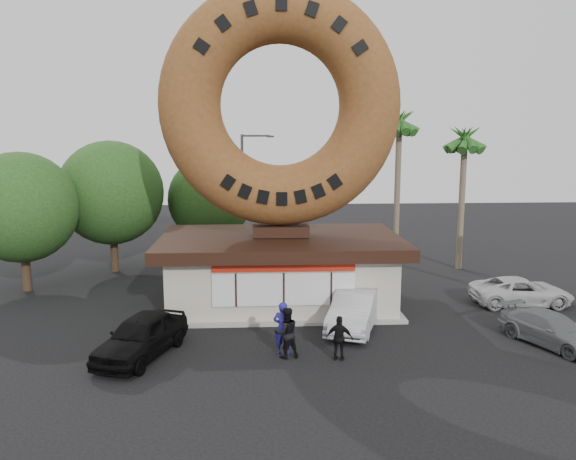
# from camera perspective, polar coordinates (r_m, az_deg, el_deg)

# --- Properties ---
(ground) EXTENTS (90.00, 90.00, 0.00)m
(ground) POSITION_cam_1_polar(r_m,az_deg,el_deg) (21.38, -0.04, -12.19)
(ground) COLOR black
(ground) RESTS_ON ground
(donut_shop) EXTENTS (11.20, 7.20, 3.80)m
(donut_shop) POSITION_cam_1_polar(r_m,az_deg,el_deg) (26.55, -0.75, -3.83)
(donut_shop) COLOR #B9B39E
(donut_shop) RESTS_ON ground
(giant_donut) EXTENTS (10.91, 2.78, 10.91)m
(giant_donut) POSITION_cam_1_polar(r_m,az_deg,el_deg) (25.87, -0.79, 12.53)
(giant_donut) COLOR brown
(giant_donut) RESTS_ON donut_shop
(tree_west) EXTENTS (6.00, 6.00, 7.65)m
(tree_west) POSITION_cam_1_polar(r_m,az_deg,el_deg) (34.04, -17.51, 3.61)
(tree_west) COLOR #473321
(tree_west) RESTS_ON ground
(tree_mid) EXTENTS (5.20, 5.20, 6.63)m
(tree_mid) POSITION_cam_1_polar(r_m,az_deg,el_deg) (35.16, -7.93, 3.13)
(tree_mid) COLOR #473321
(tree_mid) RESTS_ON ground
(tree_far) EXTENTS (5.60, 5.60, 7.14)m
(tree_far) POSITION_cam_1_polar(r_m,az_deg,el_deg) (31.39, -25.48, 2.08)
(tree_far) COLOR #473321
(tree_far) RESTS_ON ground
(palm_near) EXTENTS (2.60, 2.60, 9.75)m
(palm_near) POSITION_cam_1_polar(r_m,az_deg,el_deg) (34.89, 11.24, 10.21)
(palm_near) COLOR #726651
(palm_near) RESTS_ON ground
(palm_far) EXTENTS (2.60, 2.60, 8.75)m
(palm_far) POSITION_cam_1_polar(r_m,az_deg,el_deg) (34.51, 17.51, 8.42)
(palm_far) COLOR #726651
(palm_far) RESTS_ON ground
(street_lamp) EXTENTS (2.11, 0.20, 8.00)m
(street_lamp) POSITION_cam_1_polar(r_m,az_deg,el_deg) (35.99, -4.41, 4.08)
(street_lamp) COLOR #59595E
(street_lamp) RESTS_ON ground
(person_left) EXTENTS (0.82, 0.65, 1.98)m
(person_left) POSITION_cam_1_polar(r_m,az_deg,el_deg) (20.77, -0.52, -9.94)
(person_left) COLOR navy
(person_left) RESTS_ON ground
(person_center) EXTENTS (1.05, 0.90, 1.86)m
(person_center) POSITION_cam_1_polar(r_m,az_deg,el_deg) (20.50, -0.16, -10.38)
(person_center) COLOR black
(person_center) RESTS_ON ground
(person_right) EXTENTS (1.03, 0.64, 1.63)m
(person_right) POSITION_cam_1_polar(r_m,az_deg,el_deg) (20.38, 5.26, -10.90)
(person_right) COLOR black
(person_right) RESTS_ON ground
(car_black) EXTENTS (3.26, 4.90, 1.55)m
(car_black) POSITION_cam_1_polar(r_m,az_deg,el_deg) (21.30, -14.69, -10.38)
(car_black) COLOR black
(car_black) RESTS_ON ground
(car_silver) EXTENTS (3.15, 5.01, 1.56)m
(car_silver) POSITION_cam_1_polar(r_m,az_deg,el_deg) (23.72, 6.79, -8.03)
(car_silver) COLOR #B9BABF
(car_silver) RESTS_ON ground
(car_grey) EXTENTS (3.31, 4.54, 1.22)m
(car_grey) POSITION_cam_1_polar(r_m,az_deg,el_deg) (23.98, 25.22, -9.14)
(car_grey) COLOR slate
(car_grey) RESTS_ON ground
(car_white) EXTENTS (4.72, 2.27, 1.29)m
(car_white) POSITION_cam_1_polar(r_m,az_deg,el_deg) (28.86, 22.61, -5.78)
(car_white) COLOR silver
(car_white) RESTS_ON ground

